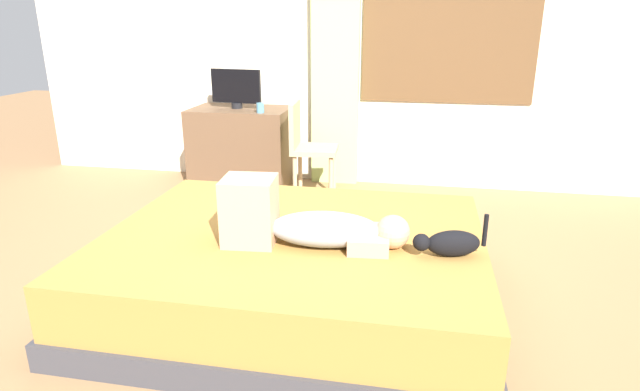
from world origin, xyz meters
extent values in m
plane|color=olive|center=(0.00, 0.00, 0.00)|extent=(16.00, 16.00, 0.00)
cube|color=beige|center=(0.00, 2.44, 1.45)|extent=(6.40, 0.12, 2.90)
cube|color=brown|center=(0.83, 2.37, 1.32)|extent=(1.51, 0.02, 1.05)
cube|color=white|center=(0.83, 2.37, 1.32)|extent=(1.43, 0.02, 0.97)
cube|color=#38383D|center=(0.00, 0.01, 0.07)|extent=(2.05, 1.66, 0.14)
cube|color=olive|center=(0.00, 0.01, 0.28)|extent=(1.99, 1.61, 0.28)
ellipsoid|color=#8C939E|center=(0.19, -0.12, 0.51)|extent=(0.58, 0.31, 0.17)
sphere|color=tan|center=(0.53, -0.09, 0.51)|extent=(0.17, 0.17, 0.17)
cube|color=tan|center=(-0.19, -0.15, 0.59)|extent=(0.28, 0.26, 0.34)
cube|color=tan|center=(0.41, -0.10, 0.46)|extent=(0.22, 0.30, 0.08)
ellipsoid|color=black|center=(0.82, -0.13, 0.49)|extent=(0.28, 0.17, 0.13)
sphere|color=black|center=(0.67, -0.17, 0.50)|extent=(0.08, 0.08, 0.08)
cylinder|color=black|center=(0.97, -0.10, 0.55)|extent=(0.03, 0.03, 0.16)
cube|color=brown|center=(-0.99, 2.04, 0.37)|extent=(0.90, 0.56, 0.74)
cylinder|color=black|center=(-1.02, 2.04, 0.77)|extent=(0.10, 0.10, 0.05)
cube|color=black|center=(-1.02, 2.04, 0.94)|extent=(0.48, 0.09, 0.30)
cylinder|color=teal|center=(-0.74, 1.84, 0.78)|extent=(0.07, 0.07, 0.08)
cylinder|color=tan|center=(-0.09, 1.89, 0.22)|extent=(0.04, 0.04, 0.44)
cylinder|color=tan|center=(-0.07, 1.59, 0.22)|extent=(0.04, 0.04, 0.44)
cylinder|color=tan|center=(-0.40, 1.87, 0.22)|extent=(0.04, 0.04, 0.44)
cylinder|color=tan|center=(-0.37, 1.57, 0.22)|extent=(0.04, 0.04, 0.44)
cube|color=tan|center=(-0.23, 1.73, 0.46)|extent=(0.41, 0.41, 0.04)
cube|color=tan|center=(-0.40, 1.72, 0.67)|extent=(0.07, 0.38, 0.38)
cube|color=#ADCC75|center=(-0.16, 2.32, 1.28)|extent=(0.44, 0.06, 2.57)
camera|label=1|loc=(0.62, -2.50, 1.50)|focal=29.24mm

